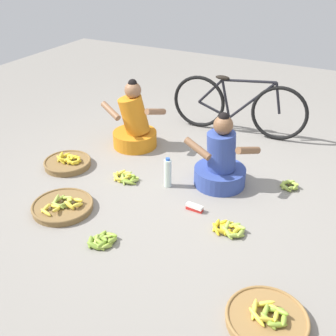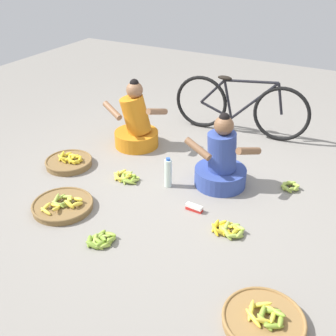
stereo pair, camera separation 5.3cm
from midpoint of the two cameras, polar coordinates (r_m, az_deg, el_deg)
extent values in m
plane|color=gray|center=(4.16, 1.68, -2.99)|extent=(10.00, 10.00, 0.00)
cylinder|color=#334793|center=(4.24, 7.52, -1.16)|extent=(0.52, 0.52, 0.18)
cylinder|color=#334793|center=(4.10, 7.78, 2.24)|extent=(0.39, 0.37, 0.40)
sphere|color=brown|center=(3.98, 8.05, 5.79)|extent=(0.19, 0.19, 0.19)
sphere|color=black|center=(3.95, 8.13, 6.80)|extent=(0.10, 0.10, 0.10)
cylinder|color=brown|center=(3.96, 4.50, 2.64)|extent=(0.31, 0.15, 0.16)
cylinder|color=brown|center=(3.99, 11.38, 2.30)|extent=(0.19, 0.31, 0.16)
cylinder|color=orange|center=(4.99, -4.03, 4.05)|extent=(0.52, 0.52, 0.18)
cylinder|color=orange|center=(4.87, -4.15, 7.28)|extent=(0.45, 0.40, 0.48)
sphere|color=#8C6042|center=(4.76, -4.29, 10.62)|extent=(0.19, 0.19, 0.19)
sphere|color=black|center=(4.74, -4.32, 11.48)|extent=(0.10, 0.10, 0.10)
cylinder|color=#8C6042|center=(4.79, -7.33, 7.82)|extent=(0.31, 0.18, 0.16)
cylinder|color=#8C6042|center=(4.72, -1.18, 7.75)|extent=(0.13, 0.32, 0.16)
torus|color=black|center=(5.41, 4.86, 9.01)|extent=(0.69, 0.10, 0.68)
torus|color=black|center=(5.20, 15.58, 7.10)|extent=(0.69, 0.10, 0.68)
cylinder|color=black|center=(5.21, 12.00, 8.92)|extent=(0.55, 0.08, 0.55)
cylinder|color=black|center=(5.29, 8.52, 9.26)|extent=(0.15, 0.04, 0.49)
cylinder|color=black|center=(5.14, 11.62, 11.53)|extent=(0.65, 0.08, 0.08)
cylinder|color=black|center=(5.38, 6.90, 7.90)|extent=(0.42, 0.07, 0.18)
cylinder|color=black|center=(5.32, 6.43, 10.40)|extent=(0.32, 0.06, 0.35)
cylinder|color=black|center=(5.14, 15.42, 9.12)|extent=(0.11, 0.04, 0.38)
ellipsoid|color=black|center=(5.22, 8.09, 12.14)|extent=(0.18, 0.08, 0.05)
cylinder|color=brown|center=(3.99, -13.85, -5.09)|extent=(0.55, 0.55, 0.05)
torus|color=brown|center=(3.98, -13.89, -4.77)|extent=(0.57, 0.57, 0.02)
ellipsoid|color=yellow|center=(3.89, -11.91, -4.86)|extent=(0.06, 0.13, 0.07)
ellipsoid|color=yellow|center=(3.96, -11.91, -4.22)|extent=(0.13, 0.04, 0.06)
ellipsoid|color=yellow|center=(3.95, -13.07, -4.40)|extent=(0.05, 0.13, 0.07)
ellipsoid|color=yellow|center=(3.89, -12.99, -4.87)|extent=(0.13, 0.05, 0.09)
sphere|color=#382D19|center=(3.92, -12.42, -4.57)|extent=(0.04, 0.04, 0.04)
ellipsoid|color=#9EB747|center=(3.93, -13.30, -4.64)|extent=(0.05, 0.15, 0.08)
ellipsoid|color=#9EB747|center=(3.98, -13.06, -4.08)|extent=(0.14, 0.10, 0.07)
ellipsoid|color=#9EB747|center=(4.01, -13.40, -3.87)|extent=(0.15, 0.05, 0.08)
ellipsoid|color=#9EB747|center=(4.02, -14.38, -4.03)|extent=(0.07, 0.15, 0.05)
ellipsoid|color=#9EB747|center=(4.00, -14.74, -4.18)|extent=(0.07, 0.15, 0.08)
ellipsoid|color=#9EB747|center=(3.93, -14.50, -4.86)|extent=(0.15, 0.03, 0.06)
ellipsoid|color=#9EB747|center=(3.92, -14.06, -4.92)|extent=(0.14, 0.10, 0.06)
sphere|color=#382D19|center=(3.97, -13.91, -4.38)|extent=(0.03, 0.03, 0.03)
ellipsoid|color=yellow|center=(3.87, -14.69, -5.42)|extent=(0.06, 0.13, 0.08)
ellipsoid|color=yellow|center=(3.93, -14.84, -4.97)|extent=(0.13, 0.04, 0.06)
ellipsoid|color=yellow|center=(3.93, -16.03, -5.15)|extent=(0.04, 0.13, 0.05)
ellipsoid|color=yellow|center=(3.87, -16.04, -5.73)|extent=(0.13, 0.05, 0.06)
sphere|color=#382D19|center=(3.90, -15.41, -5.33)|extent=(0.03, 0.03, 0.03)
cylinder|color=brown|center=(4.69, -13.11, 0.68)|extent=(0.50, 0.50, 0.06)
torus|color=brown|center=(4.67, -13.15, 1.03)|extent=(0.51, 0.51, 0.02)
ellipsoid|color=yellow|center=(4.58, -11.92, 0.93)|extent=(0.06, 0.13, 0.06)
ellipsoid|color=yellow|center=(4.62, -11.65, 1.24)|extent=(0.11, 0.12, 0.07)
ellipsoid|color=yellow|center=(4.67, -12.13, 1.46)|extent=(0.13, 0.08, 0.05)
ellipsoid|color=yellow|center=(4.67, -12.49, 1.48)|extent=(0.11, 0.12, 0.07)
ellipsoid|color=yellow|center=(4.63, -13.04, 1.18)|extent=(0.10, 0.12, 0.08)
ellipsoid|color=yellow|center=(4.59, -12.81, 0.94)|extent=(0.13, 0.04, 0.08)
ellipsoid|color=yellow|center=(4.58, -12.43, 0.81)|extent=(0.13, 0.10, 0.06)
sphere|color=#382D19|center=(4.62, -12.34, 1.17)|extent=(0.03, 0.03, 0.03)
ellipsoid|color=yellow|center=(4.63, -12.88, 1.17)|extent=(0.07, 0.15, 0.07)
ellipsoid|color=yellow|center=(4.68, -12.56, 1.51)|extent=(0.12, 0.13, 0.07)
ellipsoid|color=yellow|center=(4.73, -12.91, 1.73)|extent=(0.15, 0.05, 0.06)
ellipsoid|color=yellow|center=(4.74, -13.54, 1.75)|extent=(0.11, 0.14, 0.07)
ellipsoid|color=yellow|center=(4.70, -14.07, 1.60)|extent=(0.07, 0.15, 0.09)
ellipsoid|color=yellow|center=(4.65, -14.01, 1.20)|extent=(0.15, 0.07, 0.09)
ellipsoid|color=yellow|center=(4.62, -13.38, 1.12)|extent=(0.14, 0.12, 0.09)
sphere|color=#382D19|center=(4.68, -13.35, 1.42)|extent=(0.03, 0.03, 0.03)
cylinder|color=olive|center=(2.97, 13.48, -19.77)|extent=(0.54, 0.54, 0.06)
torus|color=olive|center=(2.95, 13.55, -19.39)|extent=(0.55, 0.55, 0.02)
ellipsoid|color=#8CAD38|center=(2.92, 15.73, -19.52)|extent=(0.05, 0.14, 0.07)
ellipsoid|color=#8CAD38|center=(2.96, 15.18, -18.59)|extent=(0.14, 0.08, 0.07)
ellipsoid|color=#8CAD38|center=(2.96, 14.44, -18.45)|extent=(0.14, 0.08, 0.06)
ellipsoid|color=#8CAD38|center=(2.92, 13.27, -18.95)|extent=(0.04, 0.14, 0.08)
ellipsoid|color=#8CAD38|center=(2.88, 13.68, -19.87)|extent=(0.14, 0.09, 0.08)
ellipsoid|color=#8CAD38|center=(2.89, 14.89, -20.22)|extent=(0.14, 0.11, 0.06)
sphere|color=#382D19|center=(2.92, 14.48, -19.29)|extent=(0.03, 0.03, 0.03)
ellipsoid|color=yellow|center=(2.93, 14.72, -19.10)|extent=(0.05, 0.16, 0.08)
ellipsoid|color=yellow|center=(2.98, 14.05, -18.08)|extent=(0.16, 0.07, 0.06)
ellipsoid|color=yellow|center=(2.98, 13.08, -17.81)|extent=(0.16, 0.10, 0.07)
ellipsoid|color=yellow|center=(2.93, 11.86, -18.58)|extent=(0.06, 0.16, 0.07)
ellipsoid|color=yellow|center=(2.90, 12.16, -19.48)|extent=(0.15, 0.11, 0.05)
ellipsoid|color=yellow|center=(2.88, 13.80, -19.75)|extent=(0.14, 0.12, 0.09)
sphere|color=#382D19|center=(2.93, 13.28, -18.86)|extent=(0.03, 0.03, 0.03)
ellipsoid|color=gold|center=(3.61, 8.60, -8.66)|extent=(0.06, 0.14, 0.06)
ellipsoid|color=gold|center=(3.67, 8.52, -7.87)|extent=(0.14, 0.09, 0.08)
ellipsoid|color=gold|center=(3.68, 7.53, -7.61)|extent=(0.13, 0.11, 0.09)
ellipsoid|color=gold|center=(3.65, 6.93, -7.88)|extent=(0.04, 0.14, 0.09)
ellipsoid|color=gold|center=(3.61, 6.92, -8.40)|extent=(0.12, 0.12, 0.08)
ellipsoid|color=gold|center=(3.58, 7.83, -8.76)|extent=(0.14, 0.09, 0.09)
sphere|color=#382D19|center=(3.64, 7.80, -8.25)|extent=(0.03, 0.03, 0.03)
ellipsoid|color=yellow|center=(3.62, 9.65, -8.56)|extent=(0.05, 0.14, 0.08)
ellipsoid|color=yellow|center=(3.67, 9.49, -8.01)|extent=(0.14, 0.10, 0.06)
ellipsoid|color=yellow|center=(3.68, 8.37, -7.80)|extent=(0.12, 0.13, 0.06)
ellipsoid|color=yellow|center=(3.62, 7.89, -8.50)|extent=(0.12, 0.13, 0.06)
ellipsoid|color=yellow|center=(3.59, 8.56, -8.83)|extent=(0.14, 0.06, 0.08)
sphere|color=#382D19|center=(3.63, 8.78, -8.29)|extent=(0.04, 0.04, 0.04)
ellipsoid|color=#9EB747|center=(3.60, 10.29, -8.86)|extent=(0.05, 0.16, 0.07)
ellipsoid|color=#9EB747|center=(3.66, 10.01, -8.06)|extent=(0.16, 0.09, 0.08)
ellipsoid|color=#9EB747|center=(3.67, 9.11, -7.88)|extent=(0.15, 0.11, 0.07)
ellipsoid|color=#9EB747|center=(3.63, 8.30, -8.14)|extent=(0.05, 0.16, 0.09)
ellipsoid|color=#9EB747|center=(3.58, 8.44, -8.83)|extent=(0.15, 0.11, 0.09)
ellipsoid|color=#9EB747|center=(3.57, 9.69, -9.19)|extent=(0.14, 0.13, 0.07)
sphere|color=#382D19|center=(3.62, 9.29, -8.54)|extent=(0.04, 0.04, 0.04)
ellipsoid|color=yellow|center=(4.32, -5.17, -1.31)|extent=(0.04, 0.15, 0.08)
ellipsoid|color=yellow|center=(4.38, -5.14, -0.81)|extent=(0.15, 0.09, 0.08)
ellipsoid|color=yellow|center=(4.41, -5.65, -0.70)|extent=(0.15, 0.08, 0.07)
ellipsoid|color=yellow|center=(4.40, -6.18, -0.69)|extent=(0.11, 0.14, 0.08)
ellipsoid|color=yellow|center=(4.37, -6.67, -1.05)|extent=(0.08, 0.15, 0.07)
ellipsoid|color=yellow|center=(4.32, -6.60, -1.28)|extent=(0.15, 0.10, 0.09)
ellipsoid|color=yellow|center=(4.30, -5.85, -1.57)|extent=(0.14, 0.11, 0.06)
sphere|color=#382D19|center=(4.35, -5.85, -1.12)|extent=(0.03, 0.03, 0.03)
ellipsoid|color=#9EB747|center=(4.26, -4.10, -1.70)|extent=(0.03, 0.15, 0.08)
ellipsoid|color=#9EB747|center=(4.34, -4.25, -1.21)|extent=(0.15, 0.05, 0.05)
ellipsoid|color=#9EB747|center=(4.34, -5.26, -1.05)|extent=(0.09, 0.14, 0.09)
ellipsoid|color=#9EB747|center=(4.29, -5.71, -1.54)|extent=(0.12, 0.13, 0.08)
ellipsoid|color=#9EB747|center=(4.24, -4.90, -1.98)|extent=(0.14, 0.10, 0.07)
sphere|color=#382D19|center=(4.30, -4.83, -1.54)|extent=(0.03, 0.03, 0.03)
ellipsoid|color=#8CAD38|center=(4.30, -4.44, -1.51)|extent=(0.06, 0.13, 0.06)
ellipsoid|color=#8CAD38|center=(4.35, -4.65, -1.03)|extent=(0.13, 0.05, 0.08)
ellipsoid|color=#8CAD38|center=(4.36, -5.55, -1.11)|extent=(0.08, 0.13, 0.06)
ellipsoid|color=#8CAD38|center=(4.32, -5.87, -1.31)|extent=(0.09, 0.13, 0.08)
ellipsoid|color=#8CAD38|center=(4.27, -5.22, -1.75)|extent=(0.13, 0.09, 0.07)
sphere|color=#382D19|center=(4.31, -5.14, -1.37)|extent=(0.03, 0.03, 0.03)
ellipsoid|color=#9EB747|center=(4.33, 17.51, -2.66)|extent=(0.04, 0.14, 0.07)
ellipsoid|color=#9EB747|center=(4.37, 17.40, -2.24)|extent=(0.13, 0.12, 0.08)
ellipsoid|color=#9EB747|center=(4.39, 16.62, -2.02)|extent=(0.14, 0.09, 0.07)
ellipsoid|color=#9EB747|center=(4.37, 16.17, -2.11)|extent=(0.10, 0.14, 0.06)
ellipsoid|color=#9EB747|center=(4.34, 15.94, -2.38)|extent=(0.06, 0.14, 0.06)
ellipsoid|color=#9EB747|center=(4.29, 16.29, -2.75)|extent=(0.14, 0.08, 0.07)
ellipsoid|color=#9EB747|center=(4.30, 17.25, -2.79)|extent=(0.11, 0.13, 0.08)
sphere|color=#382D19|center=(4.34, 16.74, -2.45)|extent=(0.03, 0.03, 0.03)
ellipsoid|color=olive|center=(3.49, -8.64, -10.17)|extent=(0.05, 0.14, 0.08)
ellipsoid|color=olive|center=(3.53, -8.51, -9.53)|extent=(0.13, 0.10, 0.08)
ellipsoid|color=olive|center=(3.56, -9.68, -9.34)|extent=(0.11, 0.13, 0.07)
ellipsoid|color=olive|center=(3.53, -10.30, -9.85)|extent=(0.10, 0.13, 0.07)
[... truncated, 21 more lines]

